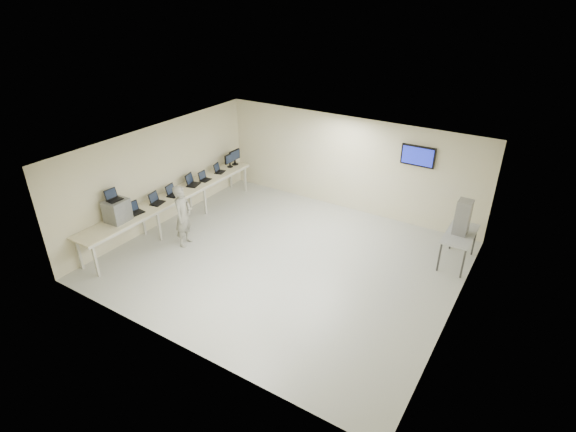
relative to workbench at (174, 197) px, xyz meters
The scene contains 15 objects.
room 3.67m from the workbench, ahead, with size 8.01×7.01×2.81m.
workbench is the anchor object (origin of this frame).
equipment_box 1.83m from the workbench, 92.00° to the right, with size 0.46×0.53×0.55m, color slate.
laptop_on_box 1.93m from the workbench, 93.67° to the right, with size 0.30×0.35×0.27m.
laptop_0 1.31m from the workbench, 92.86° to the right, with size 0.34×0.40×0.29m.
laptop_1 0.63m from the workbench, 92.88° to the right, with size 0.36×0.41×0.29m.
laptop_2 0.15m from the workbench, 166.26° to the right, with size 0.36×0.41×0.29m.
laptop_3 0.81m from the workbench, 94.53° to the left, with size 0.43×0.47×0.31m.
laptop_4 1.26m from the workbench, 89.95° to the left, with size 0.29×0.34×0.26m.
laptop_5 1.97m from the workbench, 91.11° to the left, with size 0.35×0.39×0.26m.
monitor_near 2.52m from the workbench, 90.26° to the left, with size 0.19×0.43×0.43m.
monitor_far 2.77m from the workbench, 90.23° to the left, with size 0.21×0.48×0.48m.
soldier 1.19m from the workbench, 34.38° to the right, with size 0.60×0.39×1.65m, color gray.
side_table 7.50m from the workbench, 16.67° to the left, with size 0.64×1.37×0.82m.
storage_bins 7.50m from the workbench, 16.72° to the left, with size 0.32×0.36×0.84m.
Camera 1 is at (5.02, -7.84, 6.09)m, focal length 28.00 mm.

